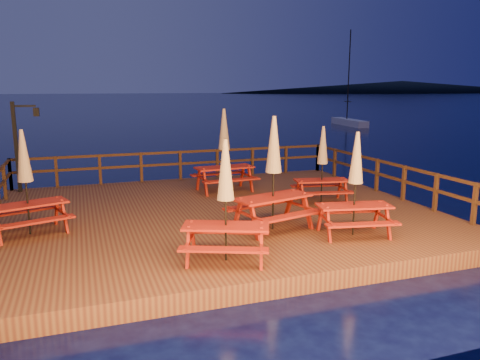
{
  "coord_description": "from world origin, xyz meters",
  "views": [
    {
      "loc": [
        -3.57,
        -12.41,
        3.89
      ],
      "look_at": [
        0.93,
        0.6,
        1.12
      ],
      "focal_mm": 35.0,
      "sensor_mm": 36.0,
      "label": 1
    }
  ],
  "objects": [
    {
      "name": "sailboat",
      "position": [
        22.17,
        28.51,
        0.32
      ],
      "size": [
        1.83,
        6.47,
        9.48
      ],
      "rotation": [
        0.0,
        0.0,
        -0.12
      ],
      "color": "silver",
      "rests_on": "ground"
    },
    {
      "name": "lamp_post",
      "position": [
        -5.39,
        4.55,
        2.2
      ],
      "size": [
        0.85,
        0.18,
        3.0
      ],
      "color": "black",
      "rests_on": "deck"
    },
    {
      "name": "picnic_table_4",
      "position": [
        2.47,
        -3.19,
        1.68
      ],
      "size": [
        1.97,
        1.73,
        2.47
      ],
      "rotation": [
        0.0,
        0.0,
        -0.2
      ],
      "color": "maroon",
      "rests_on": "deck"
    },
    {
      "name": "picnic_table_2",
      "position": [
        0.84,
        -2.14,
        1.85
      ],
      "size": [
        2.3,
        2.05,
        2.8
      ],
      "rotation": [
        0.0,
        0.0,
        0.26
      ],
      "color": "maroon",
      "rests_on": "deck"
    },
    {
      "name": "picnic_table_5",
      "position": [
        -0.89,
        -3.78,
        1.69
      ],
      "size": [
        2.14,
        1.98,
        2.48
      ],
      "rotation": [
        0.0,
        0.0,
        -0.39
      ],
      "color": "maroon",
      "rests_on": "deck"
    },
    {
      "name": "picnic_table_3",
      "position": [
        -4.82,
        -0.59,
        1.71
      ],
      "size": [
        2.12,
        1.93,
        2.51
      ],
      "rotation": [
        0.0,
        0.0,
        0.32
      ],
      "color": "maroon",
      "rests_on": "deck"
    },
    {
      "name": "headland_right",
      "position": [
        185.0,
        230.0,
        3.5
      ],
      "size": [
        230.4,
        86.4,
        7.0
      ],
      "primitive_type": "ellipsoid",
      "color": "black",
      "rests_on": "ground"
    },
    {
      "name": "ground",
      "position": [
        0.0,
        0.0,
        0.0
      ],
      "size": [
        500.0,
        500.0,
        0.0
      ],
      "primitive_type": "plane",
      "color": "black",
      "rests_on": "ground"
    },
    {
      "name": "picnic_table_0",
      "position": [
        0.99,
        2.4,
        1.84
      ],
      "size": [
        2.04,
        1.72,
        2.77
      ],
      "rotation": [
        0.0,
        0.0,
        0.07
      ],
      "color": "maroon",
      "rests_on": "deck"
    },
    {
      "name": "picnic_table_1",
      "position": [
        3.33,
        -0.06,
        1.61
      ],
      "size": [
        1.86,
        1.63,
        2.32
      ],
      "rotation": [
        0.0,
        0.0,
        -0.2
      ],
      "color": "maroon",
      "rests_on": "deck"
    },
    {
      "name": "deck",
      "position": [
        0.0,
        0.0,
        0.2
      ],
      "size": [
        12.0,
        10.0,
        0.4
      ],
      "primitive_type": "cube",
      "color": "#4F2719",
      "rests_on": "ground"
    },
    {
      "name": "deck_piles",
      "position": [
        0.0,
        0.0,
        -0.3
      ],
      "size": [
        11.44,
        9.44,
        1.4
      ],
      "color": "#382512",
      "rests_on": "ground"
    },
    {
      "name": "railing",
      "position": [
        0.0,
        1.78,
        1.16
      ],
      "size": [
        11.8,
        9.75,
        1.1
      ],
      "color": "#382512",
      "rests_on": "deck"
    }
  ]
}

